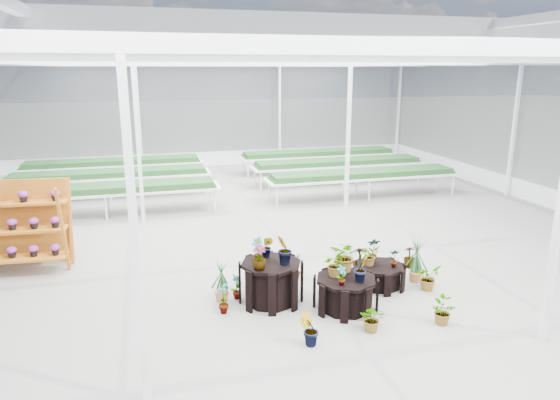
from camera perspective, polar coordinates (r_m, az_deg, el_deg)
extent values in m
plane|color=gray|center=(10.90, 0.91, -7.35)|extent=(24.00, 24.00, 0.00)
cylinder|color=black|center=(9.10, -1.04, -9.36)|extent=(1.33, 1.33, 0.76)
cylinder|color=black|center=(8.97, 7.50, -10.51)|extent=(1.45, 1.45, 0.58)
cylinder|color=black|center=(9.97, 11.31, -8.47)|extent=(1.09, 1.09, 0.44)
imported|color=#1A3D1C|center=(8.96, -2.58, -5.58)|extent=(0.27, 0.29, 0.45)
imported|color=#1A3D1C|center=(8.74, 0.51, -5.70)|extent=(0.36, 0.39, 0.57)
imported|color=#1A3D1C|center=(9.11, -1.47, -5.36)|extent=(0.29, 0.28, 0.41)
imported|color=#1A3D1C|center=(8.58, -2.40, -6.58)|extent=(0.30, 0.30, 0.44)
imported|color=#1A3D1C|center=(8.83, 6.23, -7.30)|extent=(0.49, 0.51, 0.44)
imported|color=#1A3D1C|center=(8.65, 9.28, -7.74)|extent=(0.33, 0.30, 0.48)
imported|color=#1A3D1C|center=(9.01, 7.51, -6.37)|extent=(0.69, 0.70, 0.58)
imported|color=#1A3D1C|center=(8.48, 7.07, -8.57)|extent=(0.22, 0.18, 0.36)
imported|color=#1A3D1C|center=(9.79, 10.21, -6.23)|extent=(0.46, 0.43, 0.40)
imported|color=#1A3D1C|center=(9.78, 12.95, -6.48)|extent=(0.22, 0.18, 0.37)
imported|color=#1A3D1C|center=(9.95, 10.63, -5.59)|extent=(0.30, 0.23, 0.50)
imported|color=#1A3D1C|center=(8.80, -6.51, -11.04)|extent=(0.23, 0.32, 0.57)
imported|color=#1A3D1C|center=(9.28, -4.99, -9.83)|extent=(0.28, 0.31, 0.49)
imported|color=#1A3D1C|center=(7.83, 3.34, -14.60)|extent=(0.32, 0.27, 0.53)
imported|color=#1A3D1C|center=(8.35, 10.54, -13.17)|extent=(0.51, 0.49, 0.45)
imported|color=#1A3D1C|center=(8.85, 17.94, -11.99)|extent=(0.42, 0.46, 0.45)
imported|color=#1A3D1C|center=(10.04, 16.55, -8.47)|extent=(0.57, 0.55, 0.49)
imported|color=#1A3D1C|center=(11.02, 14.63, -6.26)|extent=(0.29, 0.29, 0.48)
imported|color=#1A3D1C|center=(10.48, 9.17, -6.75)|extent=(0.39, 0.39, 0.59)
imported|color=#1A3D1C|center=(10.09, 1.83, -7.59)|extent=(0.22, 0.30, 0.54)
imported|color=#1A3D1C|center=(9.72, -1.30, -8.27)|extent=(0.43, 0.43, 0.60)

